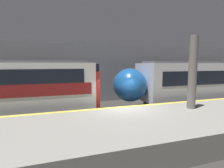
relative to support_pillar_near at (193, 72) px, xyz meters
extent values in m
plane|color=#33302D|center=(-3.45, 1.58, -2.98)|extent=(120.00, 120.00, 0.00)
cube|color=gray|center=(-3.45, -0.83, -2.48)|extent=(40.00, 4.83, 1.00)
cube|color=#EAD14C|center=(-3.45, 1.43, -1.98)|extent=(40.00, 0.30, 0.01)
cube|color=gray|center=(-3.45, 7.95, -0.32)|extent=(50.00, 0.15, 5.33)
cylinder|color=slate|center=(0.00, 0.00, 0.00)|extent=(0.44, 0.44, 3.96)
ellipsoid|color=#195199|center=(-1.92, 3.99, -1.05)|extent=(2.42, 2.60, 2.42)
sphere|color=#F2EFCC|center=(-2.87, 3.99, -1.49)|extent=(0.20, 0.20, 0.20)
cube|color=red|center=(-4.65, 3.99, -1.14)|extent=(0.25, 2.77, 2.30)
cube|color=black|center=(-4.65, 3.99, 0.01)|extent=(0.25, 2.49, 0.92)
sphere|color=#EA4C42|center=(-4.49, 3.35, -1.54)|extent=(0.18, 0.18, 0.18)
sphere|color=#EA4C42|center=(-4.49, 4.63, -1.54)|extent=(0.18, 0.18, 0.18)
camera|label=1|loc=(-7.15, -7.61, 0.43)|focal=28.00mm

